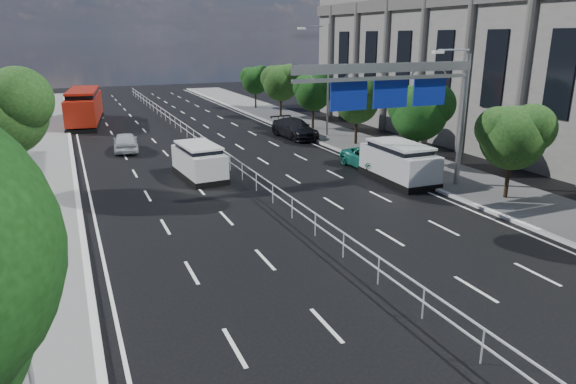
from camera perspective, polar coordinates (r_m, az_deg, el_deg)
ground at (r=16.81m, az=12.96°, el=-12.24°), size 160.00×160.00×0.00m
kerb_near at (r=14.12m, az=-19.99°, el=-18.76°), size 0.25×140.00×0.15m
median_fence at (r=36.11m, az=-8.41°, el=4.69°), size 0.05×85.00×1.02m
overhead_gantry at (r=26.94m, az=12.84°, el=11.27°), size 10.24×0.38×7.45m
streetlight_far at (r=42.51m, az=4.13°, el=13.04°), size 2.78×2.40×9.00m
civic_hall at (r=47.00m, az=21.44°, el=13.62°), size 14.40×36.00×14.35m
near_tree_back at (r=29.95m, az=-29.10°, el=8.19°), size 4.84×4.51×6.69m
far_tree_c at (r=27.93m, az=23.83°, el=5.92°), size 3.52×3.28×4.94m
far_tree_d at (r=33.37m, az=14.49°, el=8.86°), size 3.85×3.59×5.34m
far_tree_e at (r=39.53m, az=7.78°, el=10.23°), size 3.63×3.38×5.13m
far_tree_f at (r=46.08m, az=2.89°, el=11.21°), size 3.52×3.28×5.02m
far_tree_g at (r=52.86m, az=-0.77°, el=12.25°), size 3.96×3.69×5.45m
far_tree_h at (r=59.85m, az=-3.62°, el=12.45°), size 3.41×3.18×4.91m
white_minivan at (r=30.74m, az=-9.86°, el=3.38°), size 2.38×4.83×2.04m
red_bus at (r=52.98m, az=-21.69°, el=8.87°), size 3.99×11.23×3.28m
near_car_silver at (r=39.26m, az=-17.60°, el=5.34°), size 2.05×4.31×1.42m
near_car_dark at (r=73.38m, az=-22.08°, el=9.94°), size 1.42×4.05×1.33m
silver_minivan at (r=30.37m, az=12.21°, el=3.25°), size 2.38×5.38×2.21m
parked_car_teal at (r=32.73m, az=9.32°, el=3.64°), size 2.30×4.85×1.34m
parked_car_dark at (r=42.60m, az=0.75°, el=7.08°), size 2.64×5.56×1.56m
pedestrian_a at (r=34.07m, az=13.21°, el=4.67°), size 0.80×0.65×1.91m
pedestrian_b at (r=36.85m, az=14.75°, el=5.27°), size 1.02×0.96×1.66m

